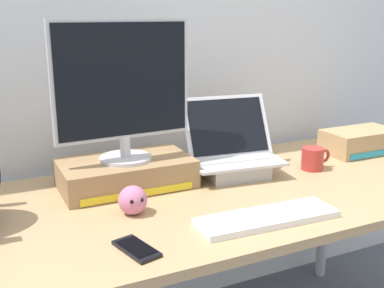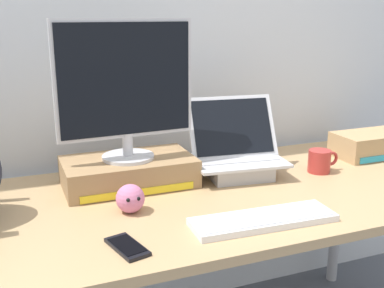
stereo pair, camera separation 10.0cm
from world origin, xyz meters
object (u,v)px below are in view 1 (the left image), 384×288
coffee_mug (313,159)px  toner_box_yellow (126,173)px  desktop_monitor (123,89)px  external_keyboard (267,217)px  plush_toy (133,200)px  cell_phone (136,249)px  toner_box_cyan (360,141)px  open_laptop (232,159)px

coffee_mug → toner_box_yellow: bearing=169.3°
desktop_monitor → external_keyboard: bearing=-61.0°
external_keyboard → plush_toy: (-0.34, 0.22, 0.03)m
external_keyboard → cell_phone: 0.41m
desktop_monitor → coffee_mug: (0.71, -0.13, -0.30)m
toner_box_yellow → coffee_mug: toner_box_yellow is taller
coffee_mug → external_keyboard: bearing=-143.3°
coffee_mug → toner_box_cyan: size_ratio=0.40×
plush_toy → toner_box_cyan: size_ratio=0.28×
external_keyboard → open_laptop: bearing=76.4°
cell_phone → toner_box_cyan: (1.17, 0.42, 0.04)m
toner_box_yellow → coffee_mug: bearing=-10.7°
toner_box_yellow → desktop_monitor: size_ratio=0.95×
desktop_monitor → coffee_mug: size_ratio=3.76×
desktop_monitor → open_laptop: (0.40, -0.05, -0.29)m
desktop_monitor → cell_phone: bearing=-107.9°
desktop_monitor → toner_box_cyan: 1.09m
cell_phone → toner_box_yellow: bearing=61.0°
external_keyboard → coffee_mug: bearing=39.4°
external_keyboard → desktop_monitor: bearing=124.4°
desktop_monitor → toner_box_cyan: (1.05, -0.04, -0.30)m
open_laptop → coffee_mug: 0.32m
coffee_mug → toner_box_cyan: bearing=16.2°
external_keyboard → cell_phone: size_ratio=2.84×
desktop_monitor → open_laptop: bearing=-9.6°
desktop_monitor → toner_box_cyan: desktop_monitor is taller
toner_box_cyan → desktop_monitor: bearing=178.1°
external_keyboard → plush_toy: size_ratio=4.92×
desktop_monitor → open_laptop: size_ratio=1.31×
desktop_monitor → cell_phone: desktop_monitor is taller
open_laptop → cell_phone: open_laptop is taller
desktop_monitor → plush_toy: (-0.06, -0.23, -0.30)m
toner_box_yellow → desktop_monitor: desktop_monitor is taller
cell_phone → plush_toy: (0.07, 0.22, 0.04)m
plush_toy → toner_box_cyan: bearing=10.3°
open_laptop → cell_phone: (-0.52, -0.41, -0.05)m
toner_box_yellow → toner_box_cyan: size_ratio=1.42×
open_laptop → external_keyboard: (-0.12, -0.41, -0.05)m
external_keyboard → cell_phone: external_keyboard is taller
open_laptop → external_keyboard: 0.43m
open_laptop → toner_box_cyan: bearing=7.6°
toner_box_yellow → toner_box_cyan: (1.05, -0.04, 0.00)m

